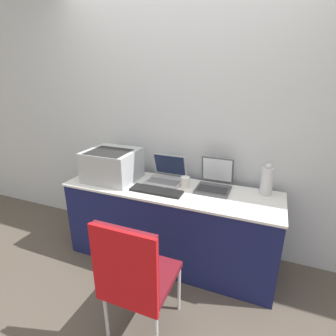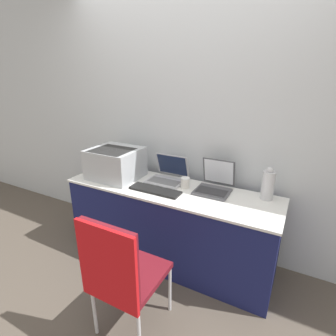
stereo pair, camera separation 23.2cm
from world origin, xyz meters
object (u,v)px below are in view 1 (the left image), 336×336
coffee_cup (185,182)px  metal_pitcher (267,180)px  printer (112,164)px  external_keyboard (156,191)px  laptop_left (166,176)px  chair (134,274)px  laptop_right (214,182)px

coffee_cup → metal_pitcher: 0.70m
printer → external_keyboard: size_ratio=1.01×
laptop_left → chair: (0.20, -1.02, -0.24)m
laptop_right → chair: laptop_right is taller
printer → metal_pitcher: printer is taller
coffee_cup → chair: bearing=-90.6°
external_keyboard → chair: (0.19, -0.76, -0.20)m
external_keyboard → metal_pitcher: bearing=19.1°
metal_pitcher → external_keyboard: bearing=-160.9°
laptop_right → chair: size_ratio=0.34×
external_keyboard → metal_pitcher: (0.88, 0.31, 0.12)m
laptop_right → chair: bearing=-104.3°
external_keyboard → metal_pitcher: size_ratio=1.68×
printer → chair: printer is taller
laptop_right → metal_pitcher: size_ratio=1.16×
printer → metal_pitcher: size_ratio=1.69×
laptop_right → external_keyboard: bearing=-149.5°
laptop_right → coffee_cup: size_ratio=3.36×
laptop_left → chair: size_ratio=0.36×
laptop_left → external_keyboard: size_ratio=0.72×
printer → metal_pitcher: bearing=8.1°
external_keyboard → laptop_left: bearing=93.4°
laptop_left → printer: bearing=-162.7°
laptop_right → chair: (-0.26, -1.03, -0.25)m
chair → external_keyboard: bearing=104.0°
metal_pitcher → chair: 1.31m
coffee_cup → metal_pitcher: bearing=9.2°
laptop_right → metal_pitcher: (0.43, 0.04, 0.07)m
laptop_right → metal_pitcher: 0.44m
coffee_cup → metal_pitcher: size_ratio=0.35×
external_keyboard → coffee_cup: (0.20, 0.19, 0.04)m
printer → coffee_cup: printer is taller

